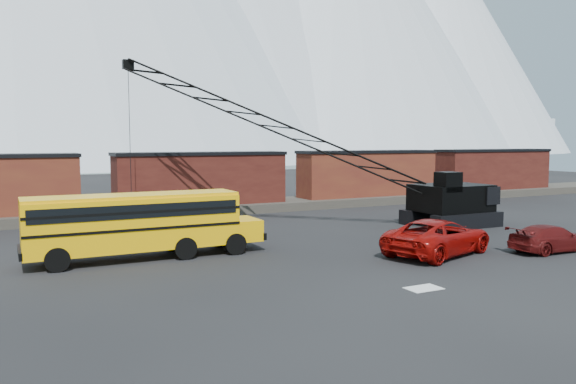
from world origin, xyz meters
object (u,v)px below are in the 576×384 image
object	(u,v)px
crawler_crane	(281,129)
red_pickup	(438,237)
maroon_suv	(551,238)
school_bus	(141,222)

from	to	relation	value
crawler_crane	red_pickup	bearing A→B (deg)	-76.12
red_pickup	crawler_crane	bearing A→B (deg)	-3.15
maroon_suv	crawler_crane	xyz separation A→B (m)	(-8.74, 14.06, 5.85)
red_pickup	crawler_crane	size ratio (longest dim) A/B	0.29
school_bus	red_pickup	bearing A→B (deg)	-23.05
maroon_suv	school_bus	bearing A→B (deg)	70.24
school_bus	maroon_suv	xyz separation A→B (m)	(19.42, -7.88, -1.09)
school_bus	crawler_crane	world-z (taller)	crawler_crane
crawler_crane	school_bus	bearing A→B (deg)	-149.92
maroon_suv	crawler_crane	world-z (taller)	crawler_crane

